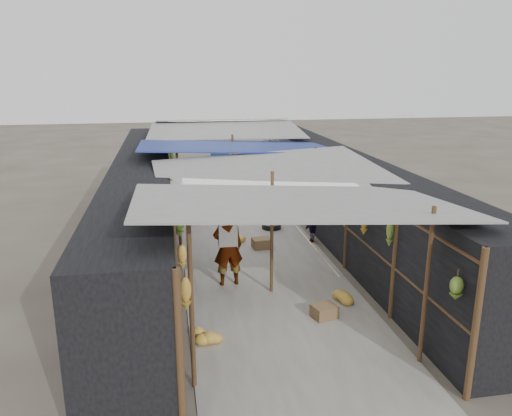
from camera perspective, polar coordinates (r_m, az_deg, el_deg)
ground at (r=8.18m, az=6.33°, el=-18.28°), size 80.00×80.00×0.00m
aisle_slab at (r=13.91m, az=-1.22°, el=-3.52°), size 3.60×16.00×0.02m
stall_left at (r=13.44m, az=-12.69°, el=0.51°), size 1.40×15.00×2.30m
stall_right at (r=14.24m, az=9.55°, el=1.50°), size 1.40×15.00×2.30m
crate_near at (r=13.13m, az=0.64°, el=-4.08°), size 0.51×0.42×0.28m
crate_mid at (r=9.69m, az=7.80°, el=-11.67°), size 0.52×0.46×0.26m
crate_back at (r=19.23m, az=-7.37°, el=2.12°), size 0.51×0.45×0.28m
black_basin at (r=14.75m, az=1.77°, el=-2.10°), size 0.57×0.57×0.17m
vendor_elderly at (r=10.74m, az=-3.23°, el=-4.45°), size 0.68×0.48×1.76m
shopper_blue at (r=16.87m, az=-6.42°, el=2.31°), size 0.71×0.56×1.45m
vendor_seated at (r=13.58m, az=6.28°, el=-2.19°), size 0.40×0.60×0.87m
market_canopy at (r=13.67m, az=-1.38°, el=6.53°), size 5.62×15.20×2.77m
hanging_bananas at (r=13.65m, az=-1.91°, el=3.28°), size 3.96×14.20×0.79m
floor_bananas at (r=15.41m, az=-1.85°, el=-1.10°), size 3.81×10.26×0.34m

